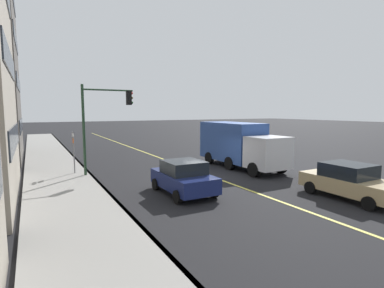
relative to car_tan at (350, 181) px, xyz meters
The scene contains 9 objects.
ground 7.93m from the car_tan, 24.00° to the left, with size 200.00×200.00×0.00m, color black.
sidewalk_slab 13.60m from the car_tan, 57.94° to the left, with size 80.00×3.72×0.15m, color gray.
curb_edge 12.13m from the car_tan, 53.47° to the left, with size 80.00×0.16×0.15m, color slate.
lane_stripe_center 7.93m from the car_tan, 24.00° to the left, with size 80.00×0.16×0.01m, color #D8CC4C.
car_tan is the anchor object (origin of this frame).
car_navy 7.76m from the car_tan, 55.99° to the left, with size 3.89×2.10×1.63m.
truck_blue 8.60m from the car_tan, ahead, with size 7.52×2.53×3.17m.
traffic_light_mast 14.01m from the car_tan, 40.50° to the left, with size 0.28×3.15×5.60m.
street_sign_post 15.52m from the car_tan, 42.93° to the left, with size 0.60×0.08×2.74m.
Camera 1 is at (-15.63, 9.66, 4.06)m, focal length 28.00 mm.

